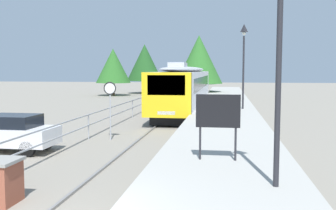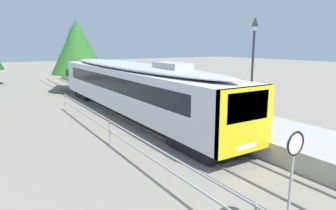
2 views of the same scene
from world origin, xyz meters
name	(u,v)px [view 2 (image 2 of 2)]	position (x,y,z in m)	size (l,w,h in m)	color
ground_plane	(109,138)	(-3.00, 22.00, 0.00)	(160.00, 160.00, 0.00)	gray
track_rails	(159,129)	(0.00, 22.00, 0.03)	(3.20, 60.00, 0.14)	gray
commuter_train	(130,85)	(0.00, 25.72, 2.15)	(2.82, 20.87, 3.74)	silver
station_platform	(203,115)	(3.25, 22.00, 0.45)	(3.90, 60.00, 0.90)	#A8A59E
platform_lamp_mid_platform	(254,48)	(4.37, 19.24, 4.62)	(0.34, 0.34, 5.35)	#232328
speed_limit_sign	(294,159)	(-2.18, 11.91, 2.12)	(0.61, 0.10, 2.81)	#9EA0A5
tree_behind_carpark	(77,47)	(0.20, 38.51, 4.58)	(5.35, 5.35, 7.31)	brown
tree_distant_left	(73,50)	(0.09, 39.98, 4.23)	(3.96, 3.96, 6.73)	brown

